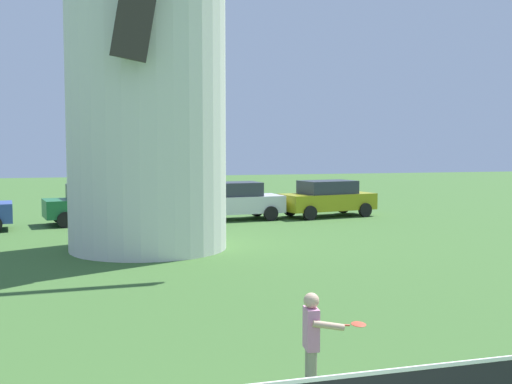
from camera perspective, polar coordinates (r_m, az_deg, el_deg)
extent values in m
cylinder|color=silver|center=(18.73, -10.01, 10.49)|extent=(4.61, 4.61, 10.22)
cube|color=white|center=(5.83, 5.65, -16.72)|extent=(5.64, 0.02, 0.04)
cylinder|color=#9E937F|center=(8.01, 4.94, -15.98)|extent=(0.12, 0.12, 0.58)
cylinder|color=#9E937F|center=(7.88, 5.19, -16.33)|extent=(0.12, 0.12, 0.58)
cube|color=pink|center=(7.77, 5.09, -12.39)|extent=(0.19, 0.30, 0.51)
sphere|color=#DBB28E|center=(7.68, 5.11, -9.90)|extent=(0.19, 0.19, 0.19)
cylinder|color=#DBB28E|center=(7.94, 4.78, -12.16)|extent=(0.08, 0.08, 0.38)
cylinder|color=#DBB28E|center=(7.64, 6.67, -12.09)|extent=(0.40, 0.13, 0.15)
cylinder|color=#D84C33|center=(7.68, 7.81, -12.01)|extent=(0.22, 0.05, 0.04)
ellipsoid|color=#D84C33|center=(7.74, 9.40, -11.90)|extent=(0.21, 0.26, 0.03)
cube|color=#1E6638|center=(25.29, -14.25, -1.34)|extent=(4.34, 2.32, 0.70)
cube|color=#2D333D|center=(25.23, -14.28, 0.08)|extent=(2.51, 1.84, 0.56)
cylinder|color=black|center=(26.44, -11.60, -1.82)|extent=(0.62, 0.27, 0.60)
cylinder|color=black|center=(24.80, -10.69, -2.20)|extent=(0.62, 0.27, 0.60)
cylinder|color=black|center=(25.94, -17.63, -2.05)|extent=(0.62, 0.27, 0.60)
cylinder|color=black|center=(24.27, -17.12, -2.46)|extent=(0.62, 0.27, 0.60)
cube|color=silver|center=(25.66, -2.36, -1.13)|extent=(4.40, 1.99, 0.70)
cube|color=#2D333D|center=(25.61, -2.37, 0.27)|extent=(2.50, 1.66, 0.56)
cylinder|color=black|center=(26.96, 0.06, -1.62)|extent=(0.61, 0.22, 0.60)
cylinder|color=black|center=(25.38, 1.37, -1.99)|extent=(0.61, 0.22, 0.60)
cylinder|color=black|center=(26.11, -5.98, -1.83)|extent=(0.61, 0.22, 0.60)
cylinder|color=black|center=(24.48, -5.02, -2.23)|extent=(0.61, 0.22, 0.60)
cube|color=#999919|center=(27.07, 6.58, -0.88)|extent=(4.29, 2.36, 0.70)
cube|color=#2D333D|center=(27.02, 6.59, 0.45)|extent=(2.50, 1.86, 0.56)
cylinder|color=black|center=(28.56, 8.01, -1.33)|extent=(0.62, 0.28, 0.60)
cylinder|color=black|center=(27.17, 10.00, -1.64)|extent=(0.62, 0.28, 0.60)
cylinder|color=black|center=(27.13, 3.15, -1.59)|extent=(0.62, 0.28, 0.60)
cylinder|color=black|center=(25.67, 4.98, -1.93)|extent=(0.62, 0.28, 0.60)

